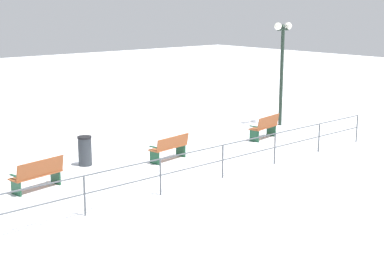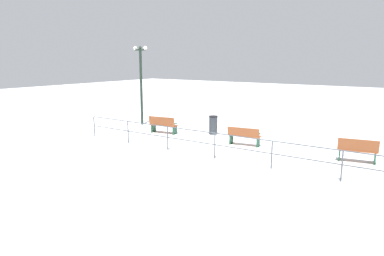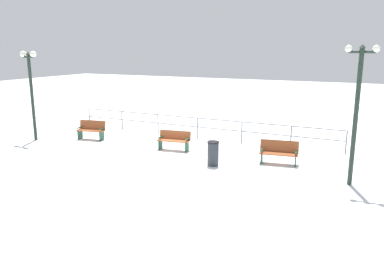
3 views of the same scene
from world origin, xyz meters
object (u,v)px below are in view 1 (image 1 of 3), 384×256
at_px(bench_nearest, 265,127).
at_px(bench_second, 169,147).
at_px(trash_bin, 85,151).
at_px(bench_third, 38,174).
at_px(lamppost_near, 282,56).

distance_m(bench_nearest, bench_second, 4.76).
bearing_deg(trash_bin, bench_third, 120.23).
relative_size(bench_second, bench_third, 0.97).
height_order(lamppost_near, trash_bin, lamppost_near).
relative_size(lamppost_near, trash_bin, 4.55).
bearing_deg(lamppost_near, bench_nearest, 118.35).
bearing_deg(bench_nearest, bench_third, 80.01).
distance_m(bench_nearest, lamppost_near, 3.77).
bearing_deg(bench_nearest, bench_second, 80.05).
height_order(bench_nearest, bench_third, bench_nearest).
xyz_separation_m(bench_nearest, lamppost_near, (1.33, -2.46, 2.53)).
distance_m(lamppost_near, trash_bin, 10.00).
distance_m(bench_second, bench_third, 4.75).
distance_m(bench_third, lamppost_near, 12.31).
relative_size(bench_nearest, trash_bin, 1.54).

